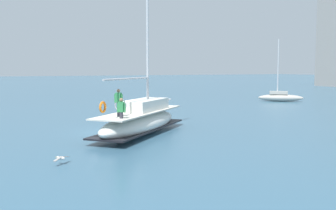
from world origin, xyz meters
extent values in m
plane|color=#38607A|center=(0.00, 0.00, 0.00)|extent=(400.00, 400.00, 0.00)
ellipsoid|color=white|center=(1.81, 1.46, 0.70)|extent=(8.22, 8.73, 1.40)
cube|color=black|center=(1.81, 1.46, 0.39)|extent=(8.11, 8.60, 0.10)
cube|color=beige|center=(1.81, 1.46, 1.44)|extent=(7.76, 8.24, 0.08)
cube|color=white|center=(1.33, 1.99, 1.83)|extent=(4.14, 4.33, 0.70)
cylinder|color=silver|center=(1.01, 2.35, 7.65)|extent=(0.16, 0.16, 12.35)
cylinder|color=#B7B7BC|center=(2.94, 0.21, 3.60)|extent=(3.95, 4.35, 0.12)
cylinder|color=silver|center=(-1.15, 4.73, 1.95)|extent=(0.71, 0.65, 0.06)
torus|color=orange|center=(2.71, -1.29, 1.95)|extent=(0.57, 0.61, 0.70)
cylinder|color=#33333D|center=(3.74, -0.68, 1.88)|extent=(0.20, 0.20, 0.80)
cube|color=#338C4C|center=(3.74, -0.68, 2.56)|extent=(0.37, 0.36, 0.56)
sphere|color=#9E7051|center=(3.74, -0.68, 2.95)|extent=(0.20, 0.20, 0.20)
cylinder|color=#338C4C|center=(3.58, -0.83, 2.51)|extent=(0.09, 0.09, 0.50)
cylinder|color=#338C4C|center=(3.91, -0.53, 2.51)|extent=(0.09, 0.09, 0.50)
cylinder|color=#33333D|center=(4.63, -0.84, 1.66)|extent=(0.20, 0.20, 0.35)
cube|color=#338C4C|center=(4.63, -0.84, 2.11)|extent=(0.37, 0.36, 0.56)
sphere|color=#9E7051|center=(4.63, -0.84, 2.50)|extent=(0.20, 0.20, 0.20)
cylinder|color=#338C4C|center=(4.47, -0.99, 2.06)|extent=(0.09, 0.09, 0.50)
cylinder|color=#338C4C|center=(4.80, -0.70, 2.06)|extent=(0.09, 0.09, 0.50)
torus|color=silver|center=(3.58, -0.50, 2.10)|extent=(0.60, 0.55, 0.76)
ellipsoid|color=#B7B2A8|center=(-13.23, 27.29, 0.45)|extent=(4.57, 5.15, 0.90)
cube|color=#B7B2A8|center=(-13.41, 27.07, 1.10)|extent=(2.08, 2.27, 0.40)
cylinder|color=silver|center=(-13.50, 26.96, 4.41)|extent=(0.14, 0.14, 7.01)
ellipsoid|color=silver|center=(7.57, -4.73, 0.28)|extent=(0.39, 0.37, 0.16)
sphere|color=silver|center=(7.43, -4.85, 0.31)|extent=(0.11, 0.11, 0.11)
cone|color=gold|center=(7.38, -4.90, 0.30)|extent=(0.08, 0.08, 0.04)
cube|color=#9E9993|center=(7.73, -4.91, 0.30)|extent=(0.42, 0.45, 0.12)
cube|color=#9E9993|center=(7.41, -4.55, 0.30)|extent=(0.42, 0.45, 0.12)
camera|label=1|loc=(24.74, -8.16, 4.21)|focal=41.76mm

